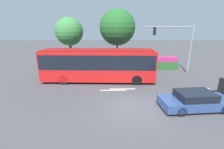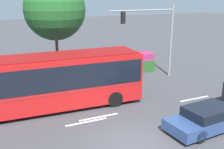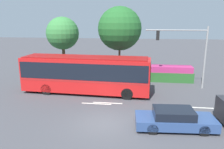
{
  "view_description": "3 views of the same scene",
  "coord_description": "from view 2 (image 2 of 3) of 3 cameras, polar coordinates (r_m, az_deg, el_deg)",
  "views": [
    {
      "loc": [
        -1.58,
        -9.45,
        5.31
      ],
      "look_at": [
        -1.3,
        4.51,
        1.11
      ],
      "focal_mm": 24.12,
      "sensor_mm": 36.0,
      "label": 1
    },
    {
      "loc": [
        -5.6,
        -9.77,
        6.86
      ],
      "look_at": [
        1.34,
        5.39,
        1.85
      ],
      "focal_mm": 43.4,
      "sensor_mm": 36.0,
      "label": 2
    },
    {
      "loc": [
        2.16,
        -12.88,
        6.46
      ],
      "look_at": [
        -0.25,
        5.47,
        1.9
      ],
      "focal_mm": 34.98,
      "sensor_mm": 36.0,
      "label": 3
    }
  ],
  "objects": [
    {
      "name": "sedan_foreground",
      "position": [
        15.18,
        19.7,
        -8.66
      ],
      "size": [
        4.93,
        2.19,
        1.26
      ],
      "rotation": [
        0.0,
        0.0,
        0.07
      ],
      "color": "navy",
      "rests_on": "ground"
    },
    {
      "name": "street_tree_centre",
      "position": [
        23.54,
        -11.98,
        13.24
      ],
      "size": [
        5.12,
        5.12,
        8.14
      ],
      "color": "brown",
      "rests_on": "ground"
    },
    {
      "name": "lane_stripe_mid",
      "position": [
        19.24,
        17.01,
        -4.9
      ],
      "size": [
        2.4,
        0.16,
        0.01
      ],
      "primitive_type": "cube",
      "color": "silver",
      "rests_on": "ground"
    },
    {
      "name": "lane_stripe_near",
      "position": [
        15.83,
        -2.76,
        -8.94
      ],
      "size": [
        2.4,
        0.16,
        0.01
      ],
      "primitive_type": "cube",
      "color": "silver",
      "rests_on": "ground"
    },
    {
      "name": "traffic_light_pole",
      "position": [
        22.4,
        9.31,
        9.21
      ],
      "size": [
        5.8,
        0.24,
        5.97
      ],
      "rotation": [
        0.0,
        0.0,
        3.14
      ],
      "color": "gray",
      "rests_on": "ground"
    },
    {
      "name": "city_bus",
      "position": [
        16.62,
        -13.43,
        -1.05
      ],
      "size": [
        11.66,
        3.03,
        3.37
      ],
      "rotation": [
        0.0,
        0.0,
        -0.04
      ],
      "color": "red",
      "rests_on": "ground"
    },
    {
      "name": "ground_plane",
      "position": [
        13.19,
        4.61,
        -14.67
      ],
      "size": [
        140.0,
        140.0,
        0.0
      ],
      "primitive_type": "plane",
      "color": "#444449"
    },
    {
      "name": "lane_stripe_far",
      "position": [
        15.32,
        -5.39,
        -9.92
      ],
      "size": [
        2.4,
        0.16,
        0.01
      ],
      "primitive_type": "cube",
      "color": "silver",
      "rests_on": "ground"
    },
    {
      "name": "flowering_hedge",
      "position": [
        23.17,
        -2.67,
        1.63
      ],
      "size": [
        10.29,
        1.55,
        1.69
      ],
      "color": "#286028",
      "rests_on": "ground"
    }
  ]
}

